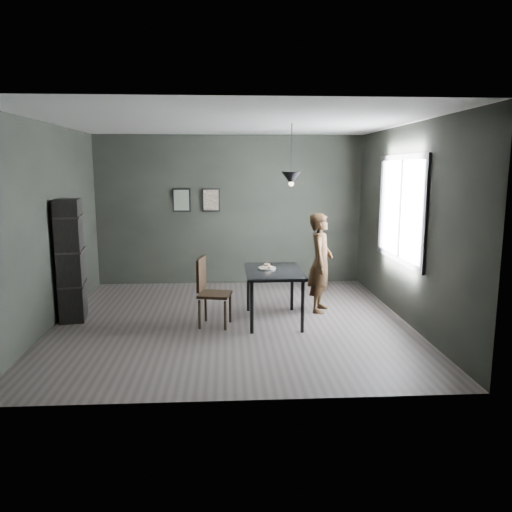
{
  "coord_description": "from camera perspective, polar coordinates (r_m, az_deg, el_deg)",
  "views": [
    {
      "loc": [
        -0.07,
        -6.95,
        2.18
      ],
      "look_at": [
        0.35,
        0.05,
        0.95
      ],
      "focal_mm": 35.0,
      "sensor_mm": 36.0,
      "label": 1
    }
  ],
  "objects": [
    {
      "name": "framed_print_right",
      "position": [
        9.44,
        -5.16,
        6.4
      ],
      "size": [
        0.34,
        0.04,
        0.44
      ],
      "color": "black",
      "rests_on": "ground"
    },
    {
      "name": "window_assembly",
      "position": [
        7.61,
        16.17,
        5.19
      ],
      "size": [
        0.04,
        1.96,
        1.56
      ],
      "color": "white",
      "rests_on": "ground"
    },
    {
      "name": "ground",
      "position": [
        7.28,
        -2.75,
        -7.48
      ],
      "size": [
        5.0,
        5.0,
        0.0
      ],
      "primitive_type": "plane",
      "color": "#332E2C",
      "rests_on": "ground"
    },
    {
      "name": "pendant_lamp",
      "position": [
        7.11,
        4.05,
        8.89
      ],
      "size": [
        0.28,
        0.28,
        0.86
      ],
      "color": "black",
      "rests_on": "ground"
    },
    {
      "name": "back_wall",
      "position": [
        9.48,
        -3.01,
        5.23
      ],
      "size": [
        5.0,
        0.1,
        2.8
      ],
      "primitive_type": "cube",
      "color": "black",
      "rests_on": "ground"
    },
    {
      "name": "cafe_table",
      "position": [
        7.14,
        2.03,
        -2.25
      ],
      "size": [
        0.8,
        1.2,
        0.75
      ],
      "color": "black",
      "rests_on": "ground"
    },
    {
      "name": "donut_pile",
      "position": [
        7.21,
        1.26,
        -1.19
      ],
      "size": [
        0.16,
        0.16,
        0.07
      ],
      "rotation": [
        0.0,
        0.0,
        -0.41
      ],
      "color": "beige",
      "rests_on": "white_plate"
    },
    {
      "name": "ceiling",
      "position": [
        6.97,
        -2.95,
        15.04
      ],
      "size": [
        5.0,
        5.0,
        0.02
      ],
      "color": "silver",
      "rests_on": "ground"
    },
    {
      "name": "woman",
      "position": [
        7.69,
        7.39,
        -0.76
      ],
      "size": [
        0.53,
        0.64,
        1.52
      ],
      "primitive_type": "imported",
      "rotation": [
        0.0,
        0.0,
        1.24
      ],
      "color": "black",
      "rests_on": "ground"
    },
    {
      "name": "white_plate",
      "position": [
        7.21,
        1.26,
        -1.44
      ],
      "size": [
        0.23,
        0.23,
        0.01
      ],
      "primitive_type": "cylinder",
      "color": "white",
      "rests_on": "cafe_table"
    },
    {
      "name": "wood_chair",
      "position": [
        6.99,
        -5.42,
        -3.57
      ],
      "size": [
        0.49,
        0.49,
        0.97
      ],
      "rotation": [
        0.0,
        0.0,
        -0.2
      ],
      "color": "black",
      "rests_on": "ground"
    },
    {
      "name": "shelf_unit",
      "position": [
        7.68,
        -20.41,
        -0.44
      ],
      "size": [
        0.42,
        0.63,
        1.76
      ],
      "primitive_type": "cube",
      "rotation": [
        0.0,
        0.0,
        0.16
      ],
      "color": "black",
      "rests_on": "ground"
    },
    {
      "name": "framed_print_left",
      "position": [
        9.47,
        -8.51,
        6.34
      ],
      "size": [
        0.34,
        0.04,
        0.44
      ],
      "color": "black",
      "rests_on": "ground"
    }
  ]
}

